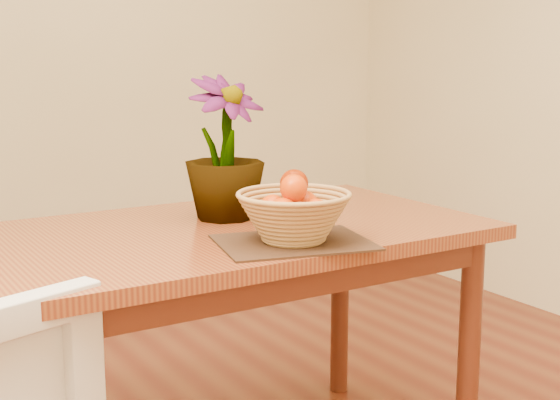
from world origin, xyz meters
TOP-DOWN VIEW (x-y plane):
  - wall_back at (0.00, 2.25)m, footprint 4.00×0.02m
  - table at (0.00, 0.30)m, footprint 1.40×0.80m
  - placemat at (0.05, 0.04)m, footprint 0.43×0.36m
  - wicker_basket at (0.05, 0.04)m, footprint 0.29×0.29m
  - orange_pile at (0.05, 0.04)m, footprint 0.17×0.17m
  - potted_plant at (0.05, 0.40)m, footprint 0.28×0.28m

SIDE VIEW (x-z plane):
  - table at x=0.00m, z-range 0.29..1.04m
  - placemat at x=0.05m, z-range 0.75..0.76m
  - wicker_basket at x=0.05m, z-range 0.75..0.87m
  - orange_pile at x=0.05m, z-range 0.80..0.93m
  - potted_plant at x=0.05m, z-range 0.75..1.16m
  - wall_back at x=0.00m, z-range 0.00..2.70m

